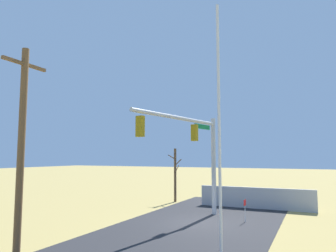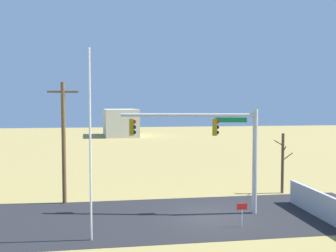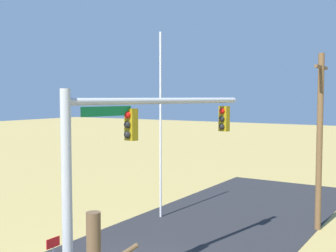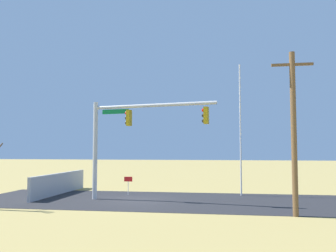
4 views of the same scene
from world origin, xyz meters
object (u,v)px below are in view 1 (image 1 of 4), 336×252
at_px(open_sign, 245,205).
at_px(bare_tree, 175,174).
at_px(flagpole, 219,132).
at_px(signal_mast, 195,145).
at_px(utility_pole, 21,146).

bearing_deg(open_sign, bare_tree, 51.03).
bearing_deg(bare_tree, flagpole, -150.30).
distance_m(signal_mast, open_sign, 4.33).
distance_m(utility_pole, bare_tree, 15.00).
height_order(signal_mast, open_sign, signal_mast).
relative_size(flagpole, utility_pole, 1.15).
bearing_deg(flagpole, open_sign, 5.72).
height_order(flagpole, bare_tree, flagpole).
distance_m(flagpole, open_sign, 8.34).
bearing_deg(open_sign, flagpole, -174.28).
xyz_separation_m(utility_pole, bare_tree, (14.89, 0.46, -1.81)).
distance_m(flagpole, bare_tree, 14.96).
bearing_deg(signal_mast, utility_pole, 158.65).
relative_size(signal_mast, utility_pole, 1.01).
relative_size(flagpole, open_sign, 7.24).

